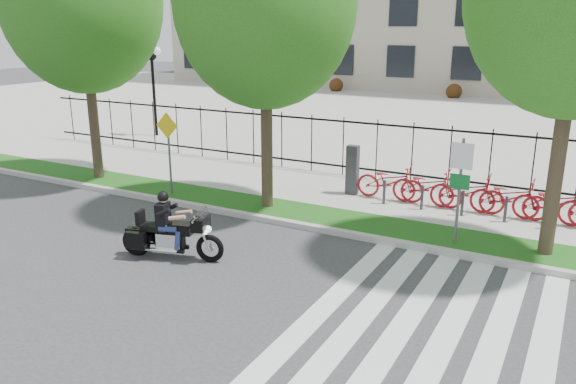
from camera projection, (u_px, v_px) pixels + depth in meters
The scene contains 14 objects.
ground at pixel (214, 292), 11.11m from camera, with size 120.00×120.00×0.00m, color #343336.
curb at pixel (307, 227), 14.54m from camera, with size 60.00×0.20×0.15m, color #AFACA4.
grass_verge at pixel (321, 217), 15.26m from camera, with size 60.00×1.50×0.15m, color #1D5415.
sidewalk at pixel (356, 194), 17.37m from camera, with size 60.00×3.50×0.15m, color #AEADA3.
plaza at pixel (471, 118), 32.15m from camera, with size 80.00×34.00×0.10m, color #AEADA3.
crosswalk_stripes at pixel (462, 358), 8.89m from camera, with size 5.70×8.00×0.01m, color silver, non-canonical shape.
iron_fence at pixel (377, 150), 18.54m from camera, with size 30.00×0.06×2.00m, color black, non-canonical shape.
lamp_post_left at pixel (152, 69), 25.83m from camera, with size 1.06×0.70×4.25m.
street_tree_0 at pixel (82, 1), 17.48m from camera, with size 4.99×4.99×8.55m.
street_tree_1 at pixel (265, 2), 14.46m from camera, with size 4.81×4.81×8.28m.
bike_share_station at pixel (507, 197), 14.95m from camera, with size 8.99×0.89×1.50m.
sign_pole_regulatory at pixel (460, 178), 12.79m from camera, with size 0.50×0.09×2.50m.
sign_pole_warning at pixel (168, 142), 16.73m from camera, with size 0.78×0.09×2.49m.
motorcycle_rider at pixel (171, 232), 12.57m from camera, with size 2.40×1.08×1.90m.
Camera 1 is at (6.14, -8.16, 5.04)m, focal length 35.00 mm.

